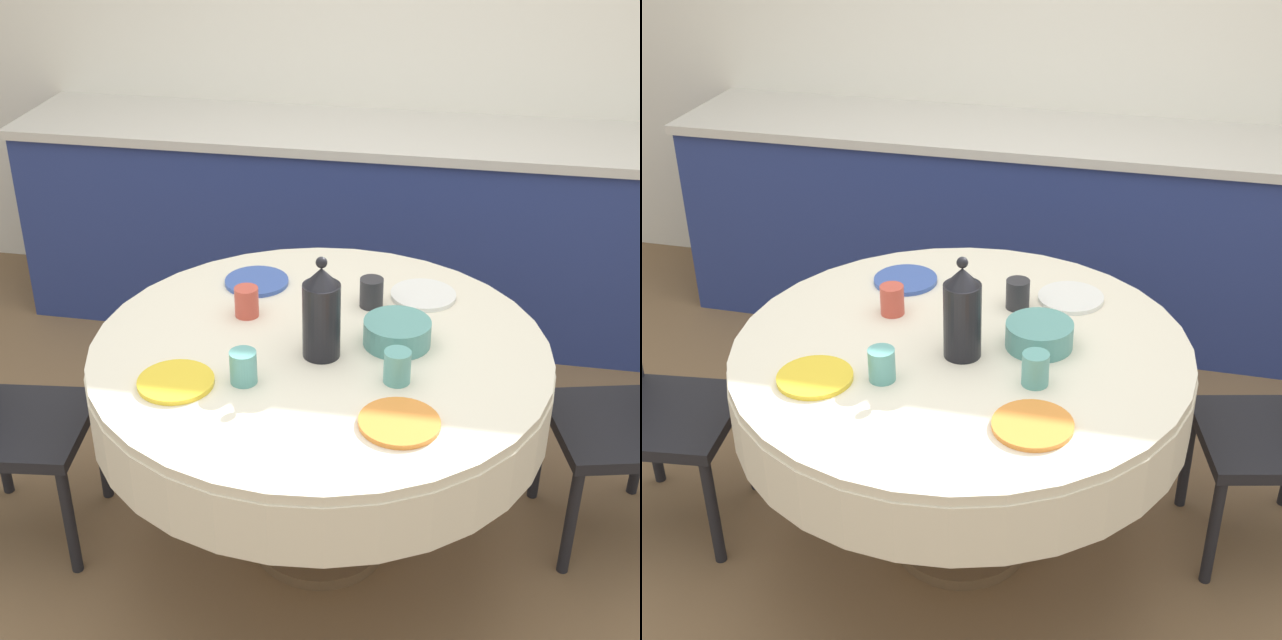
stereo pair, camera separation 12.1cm
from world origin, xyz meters
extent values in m
plane|color=brown|center=(0.00, 0.00, 0.00)|extent=(12.00, 12.00, 0.00)
cube|color=silver|center=(0.00, 1.88, 1.30)|extent=(7.00, 0.05, 2.60)
cube|color=navy|center=(0.00, 1.54, 0.43)|extent=(3.20, 0.60, 0.86)
cube|color=beige|center=(0.00, 1.54, 0.88)|extent=(3.24, 0.64, 0.04)
cylinder|color=brown|center=(0.00, 0.00, 0.02)|extent=(0.44, 0.44, 0.04)
cylinder|color=brown|center=(0.00, 0.00, 0.29)|extent=(0.11, 0.11, 0.50)
cylinder|color=silver|center=(0.00, 0.00, 0.63)|extent=(1.32, 1.32, 0.18)
cylinder|color=silver|center=(0.00, 0.00, 0.73)|extent=(1.31, 1.31, 0.03)
cube|color=black|center=(0.90, 0.22, 0.41)|extent=(0.48, 0.48, 0.04)
cylinder|color=black|center=(0.77, 0.01, 0.20)|extent=(0.04, 0.04, 0.39)
cylinder|color=black|center=(0.68, 0.35, 0.20)|extent=(0.04, 0.04, 0.39)
cube|color=black|center=(-0.92, -0.11, 0.41)|extent=(0.45, 0.45, 0.04)
cylinder|color=black|center=(-0.77, 0.09, 0.20)|extent=(0.04, 0.04, 0.39)
cylinder|color=black|center=(-0.72, -0.27, 0.20)|extent=(0.04, 0.04, 0.39)
cylinder|color=black|center=(-1.12, 0.04, 0.20)|extent=(0.04, 0.04, 0.39)
cylinder|color=yellow|center=(-0.34, -0.27, 0.75)|extent=(0.21, 0.21, 0.01)
cylinder|color=#5BA39E|center=(-0.16, -0.23, 0.79)|extent=(0.07, 0.07, 0.09)
cylinder|color=orange|center=(0.26, -0.34, 0.75)|extent=(0.21, 0.21, 0.01)
cylinder|color=#5BA39E|center=(0.24, -0.15, 0.79)|extent=(0.07, 0.07, 0.09)
cylinder|color=#3856AD|center=(-0.27, 0.34, 0.75)|extent=(0.21, 0.21, 0.01)
cylinder|color=#CC4C3D|center=(-0.25, 0.13, 0.79)|extent=(0.07, 0.07, 0.09)
cylinder|color=white|center=(0.26, 0.34, 0.75)|extent=(0.21, 0.21, 0.01)
cylinder|color=#28282D|center=(0.11, 0.26, 0.79)|extent=(0.07, 0.07, 0.09)
cylinder|color=black|center=(0.01, -0.05, 0.86)|extent=(0.11, 0.11, 0.22)
cone|color=black|center=(0.01, -0.05, 0.99)|extent=(0.09, 0.09, 0.05)
sphere|color=black|center=(0.01, -0.05, 1.03)|extent=(0.03, 0.03, 0.03)
cylinder|color=#569993|center=(0.21, 0.04, 0.78)|extent=(0.19, 0.19, 0.07)
camera|label=1|loc=(0.40, -2.14, 2.05)|focal=50.00mm
camera|label=2|loc=(0.52, -2.11, 2.05)|focal=50.00mm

